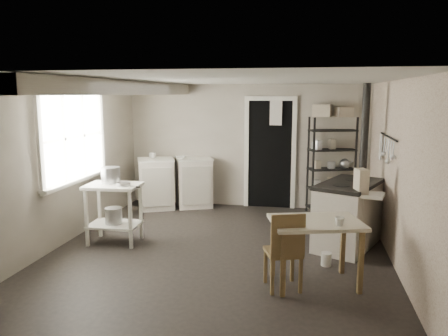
% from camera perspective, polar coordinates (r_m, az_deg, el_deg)
% --- Properties ---
extents(floor, '(5.00, 5.00, 0.00)m').
position_cam_1_polar(floor, '(6.09, -0.55, -10.72)').
color(floor, black).
rests_on(floor, ground).
extents(ceiling, '(5.00, 5.00, 0.00)m').
position_cam_1_polar(ceiling, '(5.72, -0.58, 11.44)').
color(ceiling, beige).
rests_on(ceiling, wall_back).
extents(wall_back, '(4.50, 0.02, 2.30)m').
position_cam_1_polar(wall_back, '(8.24, 2.91, 2.87)').
color(wall_back, '#A79E8F').
rests_on(wall_back, ground).
extents(wall_front, '(4.50, 0.02, 2.30)m').
position_cam_1_polar(wall_front, '(3.44, -8.96, -6.88)').
color(wall_front, '#A79E8F').
rests_on(wall_front, ground).
extents(wall_left, '(0.02, 5.00, 2.30)m').
position_cam_1_polar(wall_left, '(6.62, -20.03, 0.62)').
color(wall_left, '#A79E8F').
rests_on(wall_left, ground).
extents(wall_right, '(0.02, 5.00, 2.30)m').
position_cam_1_polar(wall_right, '(5.79, 21.82, -0.71)').
color(wall_right, '#A79E8F').
rests_on(wall_right, ground).
extents(window, '(0.12, 1.76, 1.28)m').
position_cam_1_polar(window, '(6.73, -19.11, 3.82)').
color(window, white).
rests_on(window, wall_left).
extents(doorway, '(0.96, 0.10, 2.08)m').
position_cam_1_polar(doorway, '(8.18, 6.00, 1.72)').
color(doorway, white).
rests_on(doorway, ground).
extents(ceiling_beam, '(0.18, 5.00, 0.18)m').
position_cam_1_polar(ceiling_beam, '(6.07, -11.93, 10.19)').
color(ceiling_beam, white).
rests_on(ceiling_beam, ceiling).
extents(wallpaper_panel, '(0.01, 5.00, 2.30)m').
position_cam_1_polar(wallpaper_panel, '(5.79, 21.73, -0.71)').
color(wallpaper_panel, '#C3B39F').
rests_on(wallpaper_panel, wall_right).
extents(utensil_rail, '(0.06, 1.20, 0.44)m').
position_cam_1_polar(utensil_rail, '(6.31, 20.52, 3.84)').
color(utensil_rail, '#ADAEB0').
rests_on(utensil_rail, wall_right).
extents(prep_table, '(0.77, 0.56, 0.86)m').
position_cam_1_polar(prep_table, '(6.49, -14.13, -6.04)').
color(prep_table, white).
rests_on(prep_table, ground).
extents(stockpot, '(0.35, 0.35, 0.29)m').
position_cam_1_polar(stockpot, '(6.48, -14.58, -1.16)').
color(stockpot, '#ADAEB0').
rests_on(stockpot, prep_table).
extents(saucepan, '(0.21, 0.21, 0.11)m').
position_cam_1_polar(saucepan, '(6.24, -12.98, -2.35)').
color(saucepan, '#ADAEB0').
rests_on(saucepan, prep_table).
extents(bucket, '(0.31, 0.31, 0.26)m').
position_cam_1_polar(bucket, '(6.48, -14.22, -6.19)').
color(bucket, '#ADAEB0').
rests_on(bucket, prep_table).
extents(base_cabinets, '(1.55, 1.12, 0.94)m').
position_cam_1_polar(base_cabinets, '(8.29, -6.38, -1.97)').
color(base_cabinets, beige).
rests_on(base_cabinets, ground).
extents(mixing_bowl, '(0.32, 0.32, 0.06)m').
position_cam_1_polar(mixing_bowl, '(8.07, -5.75, 1.27)').
color(mixing_bowl, silver).
rests_on(mixing_bowl, base_cabinets).
extents(counter_cup, '(0.16, 0.16, 0.10)m').
position_cam_1_polar(counter_cup, '(8.24, -9.29, 1.51)').
color(counter_cup, silver).
rests_on(counter_cup, base_cabinets).
extents(shelf_rack, '(0.88, 0.57, 1.72)m').
position_cam_1_polar(shelf_rack, '(8.00, 13.87, 0.95)').
color(shelf_rack, black).
rests_on(shelf_rack, ground).
extents(shelf_jar, '(0.08, 0.08, 0.18)m').
position_cam_1_polar(shelf_jar, '(7.93, 11.66, 3.95)').
color(shelf_jar, silver).
rests_on(shelf_jar, shelf_rack).
extents(storage_box_a, '(0.35, 0.32, 0.21)m').
position_cam_1_polar(storage_box_a, '(7.96, 12.75, 8.62)').
color(storage_box_a, beige).
rests_on(storage_box_a, shelf_rack).
extents(storage_box_b, '(0.33, 0.32, 0.17)m').
position_cam_1_polar(storage_box_b, '(7.98, 15.43, 8.37)').
color(storage_box_b, beige).
rests_on(storage_box_b, shelf_rack).
extents(stove, '(1.06, 1.32, 0.91)m').
position_cam_1_polar(stove, '(6.37, 15.86, -6.04)').
color(stove, beige).
rests_on(stove, ground).
extents(stovepipe, '(0.13, 0.13, 1.48)m').
position_cam_1_polar(stovepipe, '(6.64, 17.91, 4.60)').
color(stovepipe, black).
rests_on(stovepipe, stove).
extents(side_ledge, '(0.63, 0.45, 0.88)m').
position_cam_1_polar(side_ledge, '(5.96, 17.21, -7.28)').
color(side_ledge, white).
rests_on(side_ledge, ground).
extents(oats_box, '(0.18, 0.23, 0.31)m').
position_cam_1_polar(oats_box, '(5.78, 17.48, -1.88)').
color(oats_box, beige).
rests_on(oats_box, side_ledge).
extents(work_table, '(1.13, 0.92, 0.74)m').
position_cam_1_polar(work_table, '(5.07, 11.79, -10.68)').
color(work_table, beige).
rests_on(work_table, ground).
extents(table_cup, '(0.10, 0.10, 0.09)m').
position_cam_1_polar(table_cup, '(4.80, 14.86, -6.59)').
color(table_cup, silver).
rests_on(table_cup, work_table).
extents(chair, '(0.47, 0.48, 0.89)m').
position_cam_1_polar(chair, '(4.88, 7.73, -10.04)').
color(chair, brown).
rests_on(chair, ground).
extents(flour_sack, '(0.42, 0.37, 0.48)m').
position_cam_1_polar(flour_sack, '(7.95, 12.76, -4.28)').
color(flour_sack, silver).
rests_on(flour_sack, ground).
extents(floor_crock, '(0.17, 0.17, 0.16)m').
position_cam_1_polar(floor_crock, '(5.72, 13.21, -11.58)').
color(floor_crock, silver).
rests_on(floor_crock, ground).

